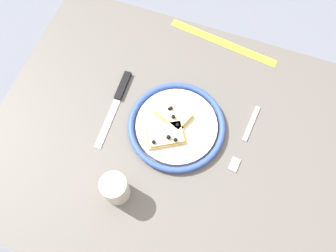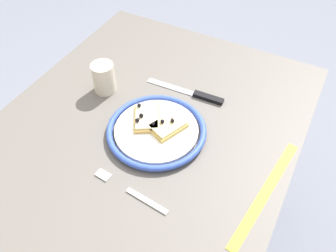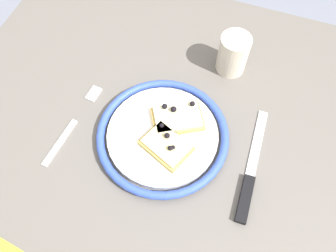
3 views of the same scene
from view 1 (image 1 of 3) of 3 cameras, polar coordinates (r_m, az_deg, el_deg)
ground_plane at (r=1.62m, az=0.15°, el=-11.02°), size 6.00×6.00×0.00m
dining_table at (r=1.03m, az=0.23°, el=-4.05°), size 0.96×0.78×0.70m
plate at (r=0.94m, az=1.39°, el=0.01°), size 0.26×0.26×0.02m
pizza_slice_near at (r=0.91m, az=-0.45°, el=-1.56°), size 0.12×0.11×0.03m
pizza_slice_far at (r=0.94m, az=0.93°, el=1.94°), size 0.11×0.10×0.03m
knife at (r=1.00m, az=-7.98°, el=4.92°), size 0.03×0.24×0.01m
fork at (r=0.96m, az=12.44°, el=-1.98°), size 0.04×0.20×0.00m
cup at (r=0.86m, az=-8.56°, el=-10.02°), size 0.06×0.06×0.09m
measuring_tape at (r=1.10m, az=8.93°, el=13.22°), size 0.34×0.07×0.00m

